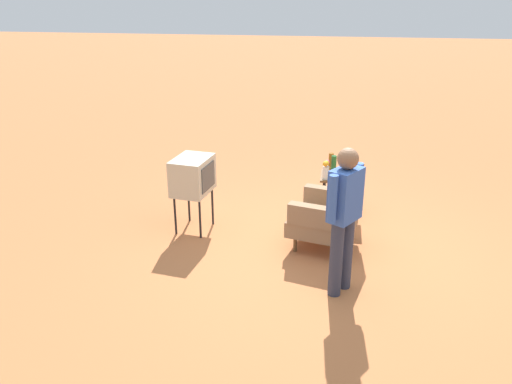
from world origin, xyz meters
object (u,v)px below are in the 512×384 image
person_standing (344,213)px  flower_vase (326,169)px  soda_can_red (341,171)px  tv_on_stand (193,176)px  bottle_tall_amber (331,163)px  armchair (331,212)px  bottle_wine_green (334,167)px  soda_can_blue (351,167)px  side_table (340,181)px

person_standing → flower_vase: 1.84m
soda_can_red → flower_vase: (0.20, -0.20, 0.09)m
tv_on_stand → bottle_tall_amber: tv_on_stand is taller
armchair → bottle_wine_green: (-0.88, -0.00, 0.29)m
person_standing → bottle_wine_green: size_ratio=5.12×
soda_can_blue → flower_vase: size_ratio=0.46×
armchair → side_table: size_ratio=1.68×
tv_on_stand → bottle_wine_green: bearing=109.2°
tv_on_stand → soda_can_blue: (-0.97, 2.09, -0.09)m
tv_on_stand → person_standing: size_ratio=0.63×
side_table → soda_can_red: (-0.01, -0.01, 0.15)m
tv_on_stand → bottle_tall_amber: bearing=114.3°
bottle_tall_amber → bottle_wine_green: (0.17, 0.04, 0.01)m
tv_on_stand → soda_can_red: bearing=111.9°
armchair → side_table: 1.02m
soda_can_blue → soda_can_red: size_ratio=1.00×
flower_vase → tv_on_stand: bearing=-71.6°
person_standing → soda_can_blue: bearing=177.4°
side_table → bottle_wine_green: bearing=-39.4°
person_standing → flower_vase: bearing=-172.3°
person_standing → soda_can_red: bearing=-178.7°
side_table → soda_can_blue: size_ratio=5.18×
tv_on_stand → soda_can_red: (-0.78, 1.94, -0.09)m
armchair → bottle_tall_amber: bearing=-177.5°
person_standing → bottle_wine_green: 1.89m
tv_on_stand → bottle_tall_amber: (-0.81, 1.80, 0.00)m
flower_vase → person_standing: bearing=7.7°
tv_on_stand → armchair: bearing=82.5°
person_standing → side_table: bearing=-178.9°
person_standing → armchair: bearing=-171.9°
bottle_tall_amber → tv_on_stand: bearing=-65.7°
armchair → soda_can_blue: 1.25m
side_table → flower_vase: 0.37m
person_standing → flower_vase: (-1.82, -0.25, -0.16)m
person_standing → bottle_tall_amber: size_ratio=5.47×
person_standing → flower_vase: size_ratio=6.19×
bottle_tall_amber → soda_can_blue: bearing=118.5°
flower_vase → bottle_tall_amber: bearing=165.9°
person_standing → bottle_wine_green: (-1.88, -0.15, -0.15)m
tv_on_stand → soda_can_blue: size_ratio=8.44×
armchair → tv_on_stand: size_ratio=1.03×
tv_on_stand → soda_can_red: 2.10m
soda_can_blue → tv_on_stand: bearing=-65.1°
side_table → tv_on_stand: size_ratio=0.61×
tv_on_stand → bottle_wine_green: size_ratio=3.22×
side_table → bottle_wine_green: 0.30m
side_table → bottle_wine_green: bottle_wine_green is taller
soda_can_blue → soda_can_red: bearing=-37.7°
bottle_tall_amber → soda_can_blue: 0.34m
soda_can_blue → flower_vase: (0.39, -0.35, 0.09)m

